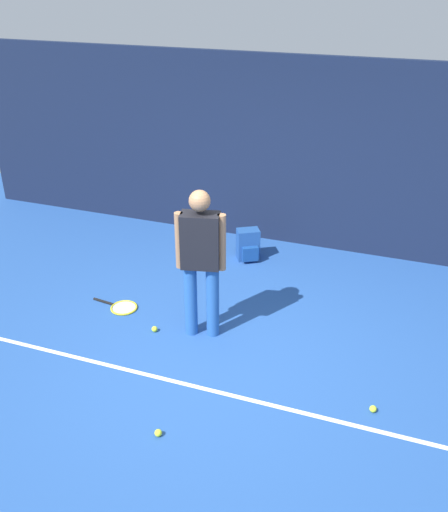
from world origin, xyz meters
The scene contains 9 objects.
ground_plane centered at (0.00, 0.00, 0.00)m, with size 12.00×12.00×0.00m, color #234C93.
back_fence centered at (0.00, 3.00, 1.33)m, with size 10.00×0.10×2.65m, color #141E38.
court_line centered at (0.00, -0.50, 0.00)m, with size 9.00×0.05×0.00m, color white.
tennis_player centered at (-0.25, 0.37, 0.97)m, with size 0.52×0.31×1.70m.
tennis_racket centered at (-1.35, 0.52, 0.01)m, with size 0.63×0.36×0.03m.
backpack centered at (-0.31, 2.24, 0.21)m, with size 0.37×0.37×0.44m.
tennis_ball_near_player centered at (-0.03, -1.21, 0.03)m, with size 0.07×0.07×0.07m, color #CCE033.
tennis_ball_by_fence centered at (-0.76, 0.21, 0.03)m, with size 0.07×0.07×0.07m, color #CCE033.
tennis_ball_mid_court centered at (1.70, -0.26, 0.03)m, with size 0.07×0.07×0.07m, color #CCE033.
Camera 1 is at (1.76, -4.47, 3.70)m, focal length 39.73 mm.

